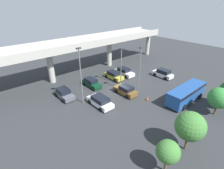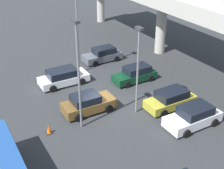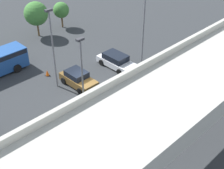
# 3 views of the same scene
# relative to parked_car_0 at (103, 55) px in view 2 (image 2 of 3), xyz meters

# --- Properties ---
(ground_plane) EXTENTS (95.19, 95.19, 0.00)m
(ground_plane) POSITION_rel_parked_car_0_xyz_m (8.53, -4.73, -0.72)
(ground_plane) COLOR #2D3033
(highway_overpass) EXTENTS (45.59, 6.25, 7.61)m
(highway_overpass) POSITION_rel_parked_car_0_xyz_m (8.53, 7.04, 5.53)
(highway_overpass) COLOR #ADAAA0
(highway_overpass) RESTS_ON ground_plane
(parked_car_0) EXTENTS (2.08, 4.31, 1.53)m
(parked_car_0) POSITION_rel_parked_car_0_xyz_m (0.00, 0.00, 0.00)
(parked_car_0) COLOR #515660
(parked_car_0) RESTS_ON ground_plane
(parked_car_1) EXTENTS (2.20, 4.69, 1.55)m
(parked_car_1) POSITION_rel_parked_car_0_xyz_m (3.08, -5.93, 0.02)
(parked_car_1) COLOR silver
(parked_car_1) RESTS_ON ground_plane
(parked_car_2) EXTENTS (1.97, 4.30, 1.53)m
(parked_car_2) POSITION_rel_parked_car_0_xyz_m (5.90, 0.42, 0.00)
(parked_car_2) COLOR #0C381E
(parked_car_2) RESTS_ON ground_plane
(parked_car_3) EXTENTS (2.12, 4.33, 1.59)m
(parked_car_3) POSITION_rel_parked_car_0_xyz_m (8.60, -6.00, 0.03)
(parked_car_3) COLOR brown
(parked_car_3) RESTS_ON ground_plane
(parked_car_4) EXTENTS (2.07, 4.38, 1.56)m
(parked_car_4) POSITION_rel_parked_car_0_xyz_m (11.43, 0.29, 0.02)
(parked_car_4) COLOR gold
(parked_car_4) RESTS_ON ground_plane
(parked_car_5) EXTENTS (2.14, 4.50, 1.63)m
(parked_car_5) POSITION_rel_parked_car_0_xyz_m (14.33, 0.13, 0.05)
(parked_car_5) COLOR silver
(parked_car_5) RESTS_ON ground_plane
(lamp_post_near_aisle) EXTENTS (0.70, 0.35, 7.21)m
(lamp_post_near_aisle) POSITION_rel_parked_car_0_xyz_m (10.65, -2.63, 3.56)
(lamp_post_near_aisle) COLOR slate
(lamp_post_near_aisle) RESTS_ON ground_plane
(lamp_post_mid_lot) EXTENTS (0.70, 0.35, 8.97)m
(lamp_post_mid_lot) POSITION_rel_parked_car_0_xyz_m (1.46, -3.51, 4.46)
(lamp_post_mid_lot) COLOR slate
(lamp_post_mid_lot) RESTS_ON ground_plane
(lamp_post_by_overpass) EXTENTS (0.70, 0.35, 8.35)m
(lamp_post_by_overpass) POSITION_rel_parked_car_0_xyz_m (10.30, -7.38, 4.14)
(lamp_post_by_overpass) COLOR slate
(lamp_post_by_overpass) RESTS_ON ground_plane
(traffic_cone) EXTENTS (0.44, 0.44, 0.70)m
(traffic_cone) POSITION_rel_parked_car_0_xyz_m (9.86, -9.81, -0.39)
(traffic_cone) COLOR black
(traffic_cone) RESTS_ON ground_plane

